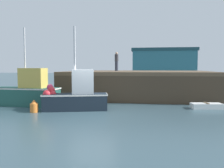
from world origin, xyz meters
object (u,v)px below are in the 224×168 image
at_px(fishing_boat_near_left, 27,92).
at_px(rowboat, 206,106).
at_px(dockworker, 117,61).
at_px(fishing_boat_near_right, 76,96).
at_px(mooring_buoy_foreground, 34,106).

distance_m(fishing_boat_near_left, rowboat, 10.90).
relative_size(rowboat, dockworker, 1.09).
height_order(rowboat, dockworker, dockworker).
bearing_deg(dockworker, fishing_boat_near_right, -98.68).
distance_m(fishing_boat_near_left, dockworker, 8.98).
xyz_separation_m(fishing_boat_near_right, rowboat, (7.43, 1.54, -0.66)).
distance_m(fishing_boat_near_right, mooring_buoy_foreground, 2.30).
bearing_deg(dockworker, fishing_boat_near_left, -122.64).
height_order(fishing_boat_near_right, dockworker, fishing_boat_near_right).
height_order(dockworker, mooring_buoy_foreground, dockworker).
bearing_deg(dockworker, mooring_buoy_foreground, -109.58).
relative_size(dockworker, mooring_buoy_foreground, 2.49).
bearing_deg(mooring_buoy_foreground, fishing_boat_near_left, 125.53).
distance_m(fishing_boat_near_left, mooring_buoy_foreground, 2.47).
relative_size(fishing_boat_near_right, mooring_buoy_foreground, 6.87).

